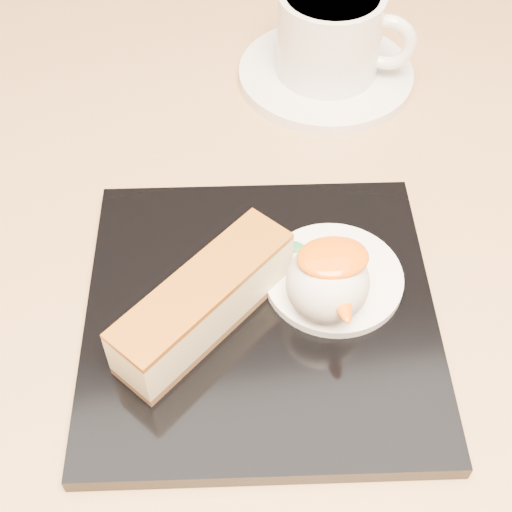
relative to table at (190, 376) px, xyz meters
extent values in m
cylinder|color=black|center=(0.00, 0.00, -0.21)|extent=(0.08, 0.08, 0.66)
cube|color=#975E36|center=(0.00, 0.00, 0.14)|extent=(0.80, 0.80, 0.04)
cube|color=black|center=(0.05, -0.06, 0.16)|extent=(0.24, 0.24, 0.01)
cube|color=brown|center=(0.02, -0.06, 0.17)|extent=(0.12, 0.11, 0.01)
cube|color=beige|center=(0.02, -0.06, 0.19)|extent=(0.12, 0.11, 0.03)
cube|color=#8C410F|center=(0.02, -0.06, 0.21)|extent=(0.12, 0.11, 0.00)
cylinder|color=white|center=(0.10, -0.04, 0.17)|extent=(0.09, 0.09, 0.01)
sphere|color=white|center=(0.09, -0.06, 0.19)|extent=(0.05, 0.05, 0.05)
ellipsoid|color=#F36407|center=(0.09, -0.06, 0.21)|extent=(0.04, 0.03, 0.01)
ellipsoid|color=#2A813B|center=(0.07, -0.02, 0.17)|extent=(0.02, 0.01, 0.00)
ellipsoid|color=#2A813B|center=(0.08, -0.01, 0.17)|extent=(0.02, 0.02, 0.00)
ellipsoid|color=#2A813B|center=(0.06, -0.01, 0.17)|extent=(0.01, 0.02, 0.00)
cylinder|color=white|center=(0.15, 0.19, 0.16)|extent=(0.15, 0.15, 0.01)
cylinder|color=white|center=(0.15, 0.19, 0.20)|extent=(0.09, 0.09, 0.07)
torus|color=white|center=(0.19, 0.17, 0.20)|extent=(0.05, 0.03, 0.05)
camera|label=1|loc=(0.01, -0.31, 0.53)|focal=50.00mm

